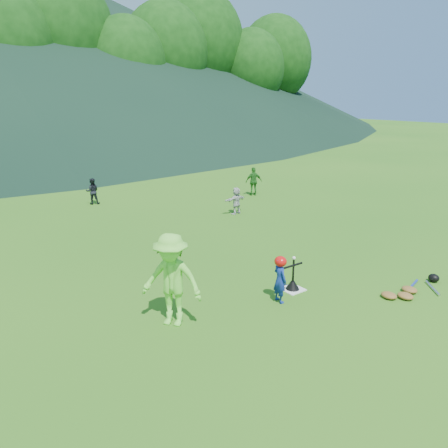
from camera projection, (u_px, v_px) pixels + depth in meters
The scene contains 12 objects.
ground at pixel (292, 290), 9.52m from camera, with size 120.00×120.00×0.00m, color #296316.
home_plate at pixel (292, 289), 9.51m from camera, with size 0.45×0.45×0.02m, color silver.
baseball at pixel (294, 258), 9.31m from camera, with size 0.08×0.08×0.08m, color white.
batter_child at pixel (280, 280), 8.84m from camera, with size 0.35×0.23×0.96m, color navy.
adult_coach at pixel (172, 280), 7.86m from camera, with size 1.13×0.65×1.75m, color #73DE41.
fielder_b at pixel (92, 191), 16.82m from camera, with size 0.49×0.38×1.01m, color black.
fielder_c at pixel (254, 181), 18.27m from camera, with size 0.70×0.29×1.19m, color #246D20.
fielder_d at pixel (236, 201), 15.43m from camera, with size 0.89×0.28×0.96m, color silver.
batting_tee at pixel (293, 284), 9.48m from camera, with size 0.30×0.30×0.68m.
batter_gear at pixel (281, 262), 8.74m from camera, with size 0.73×0.26×0.32m.
equipment_pile at pixel (410, 290), 9.36m from camera, with size 1.80×0.78×0.19m.
outfield_fence at pixel (9, 144), 30.84m from camera, with size 70.07×0.08×1.33m.
Camera 1 is at (-6.40, -6.09, 4.09)m, focal length 35.00 mm.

